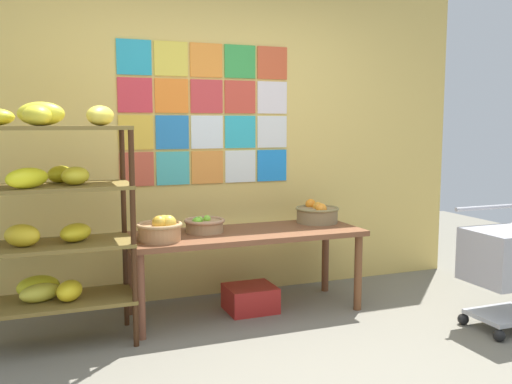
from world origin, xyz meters
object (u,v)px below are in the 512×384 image
object	(u,v)px
fruit_basket_centre	(204,224)
fruit_basket_right	(317,213)
fruit_basket_left	(161,228)
produce_crate_under_table	(250,298)
banana_shelf_unit	(51,206)
display_table	(245,240)
shopping_cart	(508,260)

from	to	relation	value
fruit_basket_centre	fruit_basket_right	distance (m)	0.98
fruit_basket_left	produce_crate_under_table	bearing A→B (deg)	10.59
fruit_basket_centre	banana_shelf_unit	bearing A→B (deg)	-166.49
display_table	produce_crate_under_table	size ratio (longest dim) A/B	4.83
banana_shelf_unit	fruit_basket_left	xyz separation A→B (m)	(0.70, 0.05, -0.20)
banana_shelf_unit	fruit_basket_left	world-z (taller)	banana_shelf_unit
banana_shelf_unit	fruit_basket_right	distance (m)	2.08
banana_shelf_unit	display_table	bearing A→B (deg)	7.38
fruit_basket_right	shopping_cart	world-z (taller)	shopping_cart
produce_crate_under_table	shopping_cart	bearing A→B (deg)	-33.15
fruit_basket_centre	fruit_basket_right	bearing A→B (deg)	3.63
banana_shelf_unit	fruit_basket_right	world-z (taller)	banana_shelf_unit
shopping_cart	banana_shelf_unit	bearing A→B (deg)	177.30
fruit_basket_right	display_table	bearing A→B (deg)	-168.20
fruit_basket_centre	produce_crate_under_table	world-z (taller)	fruit_basket_centre
fruit_basket_centre	fruit_basket_left	world-z (taller)	fruit_basket_left
fruit_basket_right	shopping_cart	bearing A→B (deg)	-51.57
display_table	fruit_basket_left	world-z (taller)	fruit_basket_left
shopping_cart	fruit_basket_right	bearing A→B (deg)	141.20
produce_crate_under_table	shopping_cart	xyz separation A→B (m)	(1.53, -1.00, 0.39)
fruit_basket_left	shopping_cart	world-z (taller)	shopping_cart
shopping_cart	fruit_basket_left	bearing A→B (deg)	171.57
display_table	fruit_basket_right	bearing A→B (deg)	11.80
banana_shelf_unit	fruit_basket_centre	distance (m)	1.12
fruit_basket_centre	shopping_cart	distance (m)	2.17
fruit_basket_centre	shopping_cart	size ratio (longest dim) A/B	0.36
fruit_basket_left	shopping_cart	size ratio (longest dim) A/B	0.38
banana_shelf_unit	display_table	world-z (taller)	banana_shelf_unit
fruit_basket_left	display_table	bearing A→B (deg)	10.46
fruit_basket_left	produce_crate_under_table	distance (m)	0.95
fruit_basket_right	produce_crate_under_table	xyz separation A→B (m)	(-0.63, -0.13, -0.60)
banana_shelf_unit	produce_crate_under_table	size ratio (longest dim) A/B	4.23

